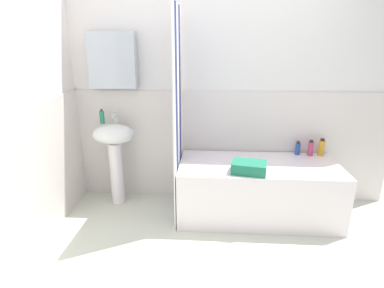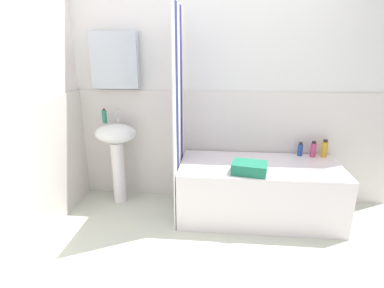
{
  "view_description": "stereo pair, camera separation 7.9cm",
  "coord_description": "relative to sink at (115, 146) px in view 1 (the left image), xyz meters",
  "views": [
    {
      "loc": [
        -0.08,
        -2.01,
        1.66
      ],
      "look_at": [
        -0.26,
        0.68,
        0.8
      ],
      "focal_mm": 29.15,
      "sensor_mm": 36.0,
      "label": 1
    },
    {
      "loc": [
        0.0,
        -2.0,
        1.66
      ],
      "look_at": [
        -0.26,
        0.68,
        0.8
      ],
      "focal_mm": 29.15,
      "sensor_mm": 36.0,
      "label": 2
    }
  ],
  "objects": [
    {
      "name": "wall_back_tiled",
      "position": [
        1.03,
        0.23,
        0.5
      ],
      "size": [
        3.6,
        0.18,
        2.4
      ],
      "color": "silver",
      "rests_on": "ground_plane"
    },
    {
      "name": "bathtub",
      "position": [
        1.48,
        -0.17,
        -0.37
      ],
      "size": [
        1.55,
        0.72,
        0.55
      ],
      "primitive_type": "cube",
      "color": "white",
      "rests_on": "ground_plane"
    },
    {
      "name": "towel_folded",
      "position": [
        1.36,
        -0.4,
        -0.04
      ],
      "size": [
        0.34,
        0.27,
        0.1
      ],
      "primitive_type": "cube",
      "rotation": [
        0.0,
        0.0,
        -0.19
      ],
      "color": "#227858",
      "rests_on": "bathtub"
    },
    {
      "name": "wall_left_tiled",
      "position": [
        -0.48,
        -0.69,
        0.47
      ],
      "size": [
        0.07,
        1.81,
        2.4
      ],
      "color": "white",
      "rests_on": "ground_plane"
    },
    {
      "name": "shampoo_bottle",
      "position": [
        1.92,
        0.13,
        -0.02
      ],
      "size": [
        0.05,
        0.05,
        0.14
      ],
      "color": "#294CA0",
      "rests_on": "bathtub"
    },
    {
      "name": "soap_dispenser",
      "position": [
        -0.12,
        0.04,
        0.3
      ],
      "size": [
        0.05,
        0.05,
        0.16
      ],
      "color": "#24795B",
      "rests_on": "sink"
    },
    {
      "name": "sink",
      "position": [
        0.0,
        0.0,
        0.0
      ],
      "size": [
        0.44,
        0.34,
        0.88
      ],
      "color": "white",
      "rests_on": "ground_plane"
    },
    {
      "name": "conditioner_bottle",
      "position": [
        2.04,
        0.1,
        -0.01
      ],
      "size": [
        0.06,
        0.06,
        0.17
      ],
      "color": "#C94372",
      "rests_on": "bathtub"
    },
    {
      "name": "body_wash_bottle",
      "position": [
        2.15,
        0.11,
        -0.0
      ],
      "size": [
        0.06,
        0.06,
        0.18
      ],
      "color": "gold",
      "rests_on": "bathtub"
    },
    {
      "name": "shower_curtain",
      "position": [
        0.69,
        -0.17,
        0.36
      ],
      "size": [
        0.01,
        0.72,
        2.0
      ],
      "color": "white",
      "rests_on": "ground_plane"
    },
    {
      "name": "ground_plane",
      "position": [
        1.09,
        -1.03,
        -0.66
      ],
      "size": [
        4.8,
        5.6,
        0.04
      ],
      "primitive_type": "cube",
      "color": "silver"
    },
    {
      "name": "faucet",
      "position": [
        0.0,
        0.08,
        0.3
      ],
      "size": [
        0.03,
        0.12,
        0.12
      ],
      "color": "silver",
      "rests_on": "sink"
    }
  ]
}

